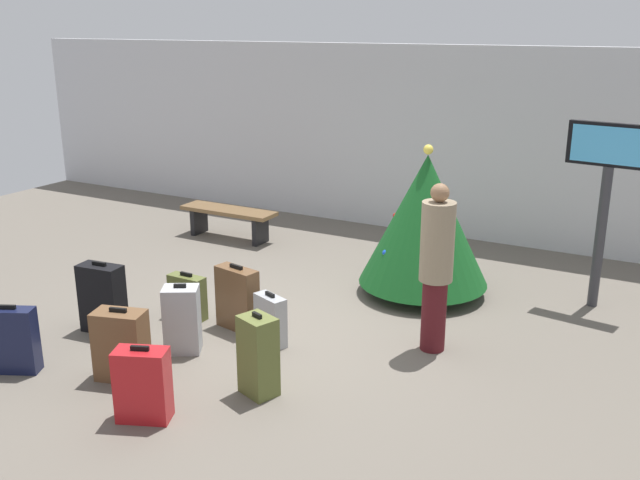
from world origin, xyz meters
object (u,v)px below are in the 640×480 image
object	(u,v)px
suitcase_0	(258,356)
suitcase_6	(182,320)
holiday_tree	(425,220)
traveller_0	(436,264)
suitcase_2	(271,320)
suitcase_7	(237,299)
suitcase_8	(187,297)
flight_info_kiosk	(607,180)
suitcase_5	(143,385)
suitcase_1	(102,299)
suitcase_4	(121,345)
waiting_bench	(229,216)
suitcase_3	(11,340)

from	to	relation	value
suitcase_0	suitcase_6	size ratio (longest dim) A/B	1.07
holiday_tree	traveller_0	world-z (taller)	holiday_tree
suitcase_2	suitcase_7	world-z (taller)	suitcase_7
suitcase_8	suitcase_6	bearing A→B (deg)	-54.40
flight_info_kiosk	suitcase_6	world-z (taller)	flight_info_kiosk
suitcase_2	suitcase_5	distance (m)	1.77
suitcase_1	suitcase_6	distance (m)	1.08
suitcase_2	suitcase_4	size ratio (longest dim) A/B	0.80
traveller_0	suitcase_5	world-z (taller)	traveller_0
suitcase_1	suitcase_8	bearing A→B (deg)	51.67
suitcase_0	suitcase_4	bearing A→B (deg)	-163.75
holiday_tree	suitcase_0	distance (m)	3.16
suitcase_5	suitcase_8	xyz separation A→B (m)	(-1.05, 1.89, -0.07)
flight_info_kiosk	suitcase_2	size ratio (longest dim) A/B	3.77
suitcase_8	traveller_0	bearing A→B (deg)	12.07
suitcase_4	suitcase_6	world-z (taller)	suitcase_6
suitcase_1	suitcase_8	size ratio (longest dim) A/B	1.46
suitcase_2	suitcase_7	size ratio (longest dim) A/B	0.78
suitcase_2	waiting_bench	bearing A→B (deg)	132.18
traveller_0	suitcase_3	world-z (taller)	traveller_0
suitcase_0	suitcase_2	xyz separation A→B (m)	(-0.47, 0.93, -0.11)
holiday_tree	suitcase_7	world-z (taller)	holiday_tree
suitcase_4	suitcase_2	bearing A→B (deg)	57.56
traveller_0	suitcase_4	xyz separation A→B (m)	(-2.37, -2.02, -0.59)
suitcase_3	suitcase_8	bearing A→B (deg)	70.34
suitcase_2	suitcase_4	xyz separation A→B (m)	(-0.83, -1.31, 0.07)
suitcase_5	suitcase_1	bearing A→B (deg)	144.47
suitcase_7	suitcase_8	bearing A→B (deg)	-176.70
waiting_bench	suitcase_7	size ratio (longest dim) A/B	2.11
holiday_tree	suitcase_4	world-z (taller)	holiday_tree
waiting_bench	suitcase_6	world-z (taller)	suitcase_6
suitcase_3	suitcase_4	size ratio (longest dim) A/B	0.96
suitcase_2	suitcase_5	xyz separation A→B (m)	(-0.15, -1.77, 0.05)
waiting_bench	suitcase_8	xyz separation A→B (m)	(1.43, -2.78, -0.11)
flight_info_kiosk	suitcase_5	world-z (taller)	flight_info_kiosk
suitcase_5	suitcase_7	distance (m)	1.97
waiting_bench	suitcase_2	distance (m)	3.92
waiting_bench	suitcase_7	world-z (taller)	suitcase_7
suitcase_0	suitcase_3	world-z (taller)	suitcase_0
suitcase_3	suitcase_5	distance (m)	1.71
suitcase_6	suitcase_8	xyz separation A→B (m)	(-0.50, 0.70, -0.09)
suitcase_4	suitcase_8	distance (m)	1.48
traveller_0	suitcase_2	size ratio (longest dim) A/B	3.04
holiday_tree	suitcase_8	size ratio (longest dim) A/B	3.41
suitcase_3	suitcase_5	bearing A→B (deg)	-1.66
holiday_tree	flight_info_kiosk	bearing A→B (deg)	17.40
suitcase_0	suitcase_1	xyz separation A→B (m)	(-2.25, 0.33, 0.00)
flight_info_kiosk	suitcase_6	bearing A→B (deg)	-136.51
holiday_tree	suitcase_3	xyz separation A→B (m)	(-2.74, -3.87, -0.63)
suitcase_1	suitcase_5	distance (m)	2.00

